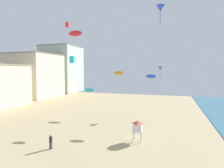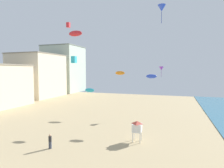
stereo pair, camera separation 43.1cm
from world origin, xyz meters
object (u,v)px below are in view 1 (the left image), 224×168
Objects in this scene: kite_flyer at (51,141)px; kite_purple_delta at (160,68)px; kite_cyan_box at (73,60)px; lifeguard_stand at (138,127)px; kite_red_parafoil at (75,33)px; kite_cyan_parafoil at (90,90)px; kite_orange_parafoil at (119,73)px; kite_red_box at (68,25)px; kite_blue_parafoil at (151,76)px; kite_blue_delta at (160,8)px.

kite_flyer is 26.20m from kite_purple_delta.
kite_flyer is 0.99× the size of kite_cyan_box.
lifeguard_stand is 1.26× the size of kite_red_parafoil.
kite_red_parafoil is at bearing -122.95° from kite_cyan_parafoil.
kite_orange_parafoil is (12.72, -3.43, -3.16)m from kite_cyan_box.
lifeguard_stand is 28.30m from kite_cyan_box.
kite_red_box reaches higher than kite_cyan_parafoil.
kite_purple_delta reaches higher than kite_blue_parafoil.
kite_orange_parafoil is 2.49× the size of kite_red_box.
kite_cyan_parafoil is 0.38× the size of kite_blue_delta.
kite_blue_delta is (10.06, 19.73, 8.40)m from kite_red_parafoil.
kite_cyan_parafoil is 1.85× the size of kite_red_box.
lifeguard_stand is 29.10m from kite_blue_delta.
kite_red_box is at bearing 150.66° from kite_cyan_parafoil.
kite_flyer is 10.23m from lifeguard_stand.
kite_blue_delta reaches higher than kite_cyan_box.
kite_blue_delta is at bearing 62.99° from kite_red_parafoil.
kite_blue_delta reaches higher than kite_red_box.
kite_red_box is at bearing 139.08° from lifeguard_stand.
kite_orange_parafoil is at bearing 136.47° from kite_blue_parafoil.
kite_red_box is at bearing -141.34° from kite_purple_delta.
lifeguard_stand is 1.19× the size of kite_purple_delta.
kite_red_box is (6.29, -12.59, 4.99)m from kite_cyan_box.
kite_red_box is (-4.20, 11.05, 15.41)m from kite_flyer.
kite_cyan_parafoil is (1.05, 8.10, 4.86)m from kite_flyer.
kite_cyan_box is 0.42× the size of kite_blue_delta.
kite_blue_delta is at bearing 96.77° from kite_purple_delta.
kite_red_parafoil is at bearing -99.68° from kite_orange_parafoil.
kite_red_box is (-12.96, 5.86, 14.49)m from lifeguard_stand.
kite_blue_parafoil is at bearing 68.71° from lifeguard_stand.
kite_orange_parafoil reaches higher than kite_flyer.
kite_cyan_parafoil is 12.40m from kite_orange_parafoil.
kite_red_box is (-5.25, 2.95, 10.55)m from kite_cyan_parafoil.
kite_orange_parafoil reaches higher than lifeguard_stand.
kite_flyer is 21.59m from kite_orange_parafoil.
kite_orange_parafoil is 1.21× the size of kite_blue_parafoil.
kite_cyan_box is 22.70m from kite_blue_parafoil.
kite_red_parafoil is 0.94× the size of kite_purple_delta.
kite_purple_delta is 1.06× the size of kite_orange_parafoil.
kite_purple_delta is at bearing 38.66° from kite_red_box.
kite_red_parafoil is at bearing -59.28° from kite_cyan_box.
kite_flyer is at bearing -96.29° from kite_orange_parafoil.
kite_red_parafoil is 20.39m from kite_cyan_box.
kite_cyan_parafoil is at bearing 142.75° from lifeguard_stand.
kite_orange_parafoil reaches higher than kite_blue_parafoil.
kite_red_parafoil is 8.31m from kite_cyan_parafoil.
kite_cyan_parafoil is 0.70× the size of kite_purple_delta.
kite_red_parafoil is 1.22× the size of kite_cyan_box.
kite_red_parafoil is 20.01m from kite_purple_delta.
kite_blue_parafoil is 0.42× the size of kite_blue_delta.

